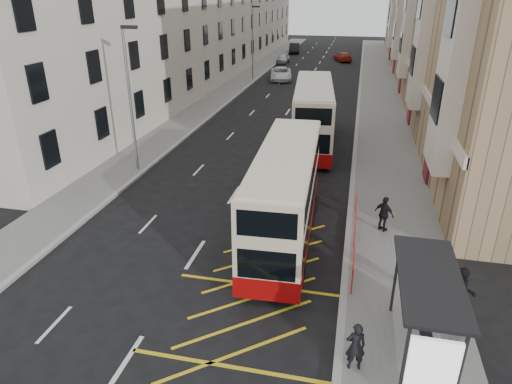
% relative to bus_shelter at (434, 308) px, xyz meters
% --- Properties ---
extents(ground, '(200.00, 200.00, 0.00)m').
position_rel_bus_shelter_xyz_m(ground, '(-8.34, 0.39, -2.14)').
color(ground, black).
rests_on(ground, ground).
extents(pavement_right, '(4.00, 120.00, 0.15)m').
position_rel_bus_shelter_xyz_m(pavement_right, '(-0.34, 30.39, -2.06)').
color(pavement_right, '#62625E').
rests_on(pavement_right, ground).
extents(pavement_left, '(3.00, 120.00, 0.15)m').
position_rel_bus_shelter_xyz_m(pavement_left, '(-15.84, 30.39, -2.06)').
color(pavement_left, '#62625E').
rests_on(pavement_left, ground).
extents(kerb_right, '(0.25, 120.00, 0.15)m').
position_rel_bus_shelter_xyz_m(kerb_right, '(-2.34, 30.39, -2.06)').
color(kerb_right, '#979691').
rests_on(kerb_right, ground).
extents(kerb_left, '(0.25, 120.00, 0.15)m').
position_rel_bus_shelter_xyz_m(kerb_left, '(-14.34, 30.39, -2.06)').
color(kerb_left, '#979691').
rests_on(kerb_left, ground).
extents(road_markings, '(10.00, 110.00, 0.01)m').
position_rel_bus_shelter_xyz_m(road_markings, '(-8.34, 45.39, -2.13)').
color(road_markings, silver).
rests_on(road_markings, ground).
extents(terrace_right, '(10.75, 79.00, 15.25)m').
position_rel_bus_shelter_xyz_m(terrace_right, '(6.54, 45.77, 5.38)').
color(terrace_right, tan).
rests_on(terrace_right, ground).
extents(terrace_left, '(9.18, 79.00, 13.25)m').
position_rel_bus_shelter_xyz_m(terrace_left, '(-21.77, 45.89, 4.38)').
color(terrace_left, beige).
rests_on(terrace_left, ground).
extents(bus_shelter, '(1.65, 4.25, 2.70)m').
position_rel_bus_shelter_xyz_m(bus_shelter, '(0.00, 0.00, 0.00)').
color(bus_shelter, black).
rests_on(bus_shelter, pavement_right).
extents(guard_railing, '(0.06, 6.56, 1.01)m').
position_rel_bus_shelter_xyz_m(guard_railing, '(-2.09, 6.14, -1.28)').
color(guard_railing, '#A8231A').
rests_on(guard_railing, pavement_right).
extents(street_lamp_near, '(0.93, 0.18, 8.00)m').
position_rel_bus_shelter_xyz_m(street_lamp_near, '(-14.69, 12.39, 2.50)').
color(street_lamp_near, gray).
rests_on(street_lamp_near, pavement_left).
extents(street_lamp_far, '(0.93, 0.18, 8.00)m').
position_rel_bus_shelter_xyz_m(street_lamp_far, '(-14.69, 42.39, 2.50)').
color(street_lamp_far, gray).
rests_on(street_lamp_far, pavement_left).
extents(double_decker_front, '(2.69, 10.02, 3.96)m').
position_rel_bus_shelter_xyz_m(double_decker_front, '(-5.07, 6.62, -0.12)').
color(double_decker_front, beige).
rests_on(double_decker_front, ground).
extents(double_decker_rear, '(3.46, 10.74, 4.21)m').
position_rel_bus_shelter_xyz_m(double_decker_rear, '(-5.30, 19.50, 0.01)').
color(double_decker_rear, beige).
rests_on(double_decker_rear, ground).
extents(pedestrian_near, '(0.62, 0.47, 1.52)m').
position_rel_bus_shelter_xyz_m(pedestrian_near, '(-1.92, -0.51, -1.23)').
color(pedestrian_near, black).
rests_on(pedestrian_near, pavement_right).
extents(pedestrian_mid, '(0.95, 0.78, 1.84)m').
position_rel_bus_shelter_xyz_m(pedestrian_mid, '(1.27, 2.38, -1.07)').
color(pedestrian_mid, black).
rests_on(pedestrian_mid, pavement_right).
extents(pedestrian_far, '(0.99, 0.87, 1.60)m').
position_rel_bus_shelter_xyz_m(pedestrian_far, '(-0.90, 7.86, -1.19)').
color(pedestrian_far, black).
rests_on(pedestrian_far, pavement_right).
extents(white_van, '(3.23, 5.50, 1.44)m').
position_rel_bus_shelter_xyz_m(white_van, '(-11.53, 43.27, -1.42)').
color(white_van, white).
rests_on(white_van, ground).
extents(car_silver, '(1.59, 3.90, 1.33)m').
position_rel_bus_shelter_xyz_m(car_silver, '(-13.54, 56.49, -1.47)').
color(car_silver, '#B4B7BD').
rests_on(car_silver, ground).
extents(car_dark, '(2.27, 4.96, 1.58)m').
position_rel_bus_shelter_xyz_m(car_dark, '(-13.54, 68.06, -1.35)').
color(car_dark, black).
rests_on(car_dark, ground).
extents(car_red, '(3.24, 4.93, 1.33)m').
position_rel_bus_shelter_xyz_m(car_red, '(-5.17, 60.23, -1.47)').
color(car_red, '#AA2516').
rests_on(car_red, ground).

